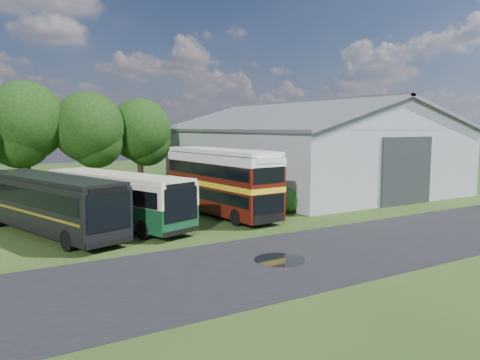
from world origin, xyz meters
TOP-DOWN VIEW (x-y plane):
  - ground at (0.00, 0.00)m, footprint 120.00×120.00m
  - asphalt_road at (3.00, -3.00)m, footprint 60.00×8.00m
  - puddle at (-1.50, -3.00)m, footprint 2.20×2.20m
  - storage_shed at (15.00, 15.98)m, footprint 18.80×24.80m
  - tree_mid at (-8.00, 24.80)m, footprint 6.80×6.80m
  - tree_right_a at (-3.00, 23.80)m, footprint 6.26×6.26m
  - tree_right_b at (2.00, 24.60)m, footprint 5.98×5.98m
  - shrub_front at (5.60, 6.00)m, footprint 1.70×1.70m
  - shrub_mid at (5.60, 8.00)m, footprint 1.60×1.60m
  - shrub_back at (5.60, 10.00)m, footprint 1.80×1.80m
  - bus_green_single at (-5.36, 7.69)m, footprint 5.92×11.27m
  - bus_maroon_double at (1.41, 7.46)m, footprint 3.25×10.13m
  - bus_dark_single at (-9.02, 7.43)m, footprint 5.82×11.63m

SIDE VIEW (x-z plane):
  - ground at x=0.00m, z-range 0.00..0.00m
  - asphalt_road at x=3.00m, z-range -0.01..0.01m
  - puddle at x=-1.50m, z-range -0.01..0.01m
  - shrub_front at x=5.60m, z-range -0.85..0.85m
  - shrub_mid at x=5.60m, z-range -0.80..0.80m
  - shrub_back at x=5.60m, z-range -0.90..0.90m
  - bus_green_single at x=-5.36m, z-range 0.10..3.14m
  - bus_dark_single at x=-9.02m, z-range 0.10..3.23m
  - bus_maroon_double at x=1.41m, z-range 0.00..4.28m
  - storage_shed at x=15.00m, z-range 0.09..8.24m
  - tree_right_b at x=2.00m, z-range 1.21..9.66m
  - tree_right_a at x=-3.00m, z-range 1.27..10.10m
  - tree_mid at x=-8.00m, z-range 1.38..10.98m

